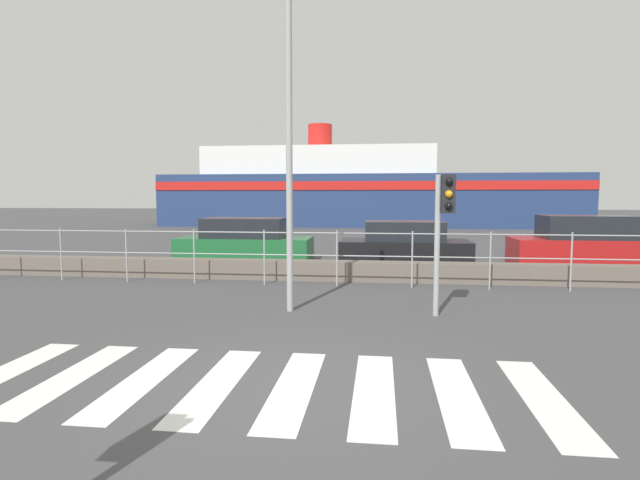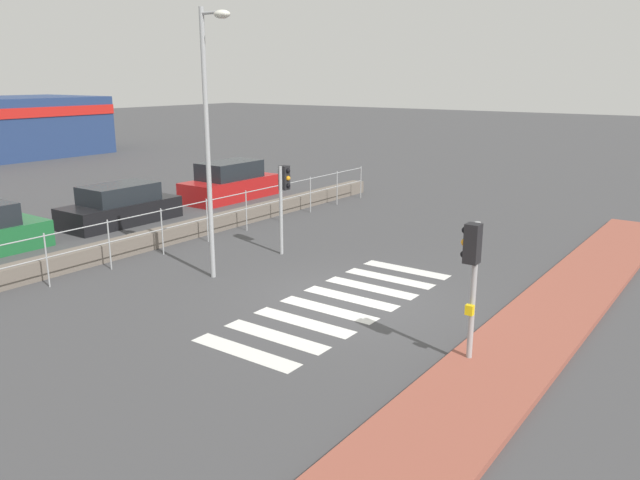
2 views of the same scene
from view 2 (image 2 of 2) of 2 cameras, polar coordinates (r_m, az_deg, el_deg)
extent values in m
plane|color=#424244|center=(14.42, 2.64, -5.42)|extent=(160.00, 160.00, 0.00)
cube|color=#934C3D|center=(12.79, 18.36, -8.60)|extent=(24.00, 1.80, 0.12)
cube|color=silver|center=(11.85, -6.90, -10.13)|extent=(0.45, 2.40, 0.01)
cube|color=silver|center=(12.46, -4.07, -8.76)|extent=(0.45, 2.40, 0.01)
cube|color=silver|center=(13.11, -1.53, -7.51)|extent=(0.45, 2.40, 0.01)
cube|color=silver|center=(13.78, 0.75, -6.36)|extent=(0.45, 2.40, 0.01)
cube|color=silver|center=(14.48, 2.81, -5.32)|extent=(0.45, 2.40, 0.01)
cube|color=silver|center=(15.20, 4.67, -4.36)|extent=(0.45, 2.40, 0.01)
cube|color=silver|center=(15.94, 6.35, -3.49)|extent=(0.45, 2.40, 0.01)
cube|color=silver|center=(16.69, 7.88, -2.70)|extent=(0.45, 2.40, 0.01)
cube|color=#6B6056|center=(19.11, -15.85, -0.14)|extent=(23.64, 0.55, 0.49)
cylinder|color=#9EA0A3|center=(18.21, -14.35, 2.60)|extent=(21.27, 0.03, 0.03)
cylinder|color=#9EA0A3|center=(18.33, -14.25, 0.95)|extent=(21.27, 0.03, 0.03)
cylinder|color=#9EA0A3|center=(16.39, -23.70, -1.72)|extent=(0.04, 0.04, 1.35)
cylinder|color=#9EA0A3|center=(17.30, -18.70, -0.42)|extent=(0.04, 0.04, 1.35)
cylinder|color=#9EA0A3|center=(18.34, -14.23, 0.74)|extent=(0.04, 0.04, 1.35)
cylinder|color=#9EA0A3|center=(19.49, -10.27, 1.77)|extent=(0.04, 0.04, 1.35)
cylinder|color=#9EA0A3|center=(20.73, -6.76, 2.68)|extent=(0.04, 0.04, 1.35)
cylinder|color=#9EA0A3|center=(22.04, -3.64, 3.47)|extent=(0.04, 0.04, 1.35)
cylinder|color=#9EA0A3|center=(23.41, -0.89, 4.16)|extent=(0.04, 0.04, 1.35)
cylinder|color=#9EA0A3|center=(24.83, 1.57, 4.77)|extent=(0.04, 0.04, 1.35)
cylinder|color=#9EA0A3|center=(26.29, 3.75, 5.30)|extent=(0.04, 0.04, 1.35)
cylinder|color=#9EA0A3|center=(11.17, 13.81, -4.88)|extent=(0.10, 0.10, 2.59)
cube|color=black|center=(10.74, 13.78, -0.32)|extent=(0.24, 0.24, 0.68)
sphere|color=black|center=(10.74, 13.16, 0.88)|extent=(0.13, 0.13, 0.13)
sphere|color=orange|center=(10.79, 13.09, -0.21)|extent=(0.13, 0.13, 0.13)
sphere|color=black|center=(10.84, 13.03, -1.28)|extent=(0.13, 0.13, 0.13)
cube|color=yellow|center=(11.15, 13.52, -6.24)|extent=(0.10, 0.14, 0.18)
cylinder|color=#9EA0A3|center=(17.74, -3.59, 2.67)|extent=(0.10, 0.10, 2.54)
cube|color=black|center=(17.70, -3.29, 5.71)|extent=(0.24, 0.24, 0.68)
sphere|color=black|center=(17.58, -2.94, 6.34)|extent=(0.13, 0.13, 0.13)
sphere|color=orange|center=(17.61, -2.94, 5.67)|extent=(0.13, 0.13, 0.13)
sphere|color=black|center=(17.65, -2.93, 4.99)|extent=(0.13, 0.13, 0.13)
cylinder|color=#9EA0A3|center=(15.51, -10.24, 8.18)|extent=(0.12, 0.12, 6.52)
cylinder|color=#9EA0A3|center=(15.24, -9.89, 19.80)|extent=(0.07, 0.65, 0.07)
ellipsoid|color=silver|center=(15.01, -8.95, 19.73)|extent=(0.32, 0.42, 0.19)
cube|color=black|center=(22.81, -17.77, 2.41)|extent=(4.10, 1.75, 0.75)
cube|color=#1E2328|center=(22.68, -17.90, 4.09)|extent=(2.46, 1.54, 0.61)
cube|color=#B21919|center=(26.35, -8.19, 4.67)|extent=(4.35, 1.73, 0.86)
cube|color=#1E2328|center=(26.22, -8.25, 6.36)|extent=(2.61, 1.52, 0.71)
camera|label=1|loc=(12.85, 26.05, 0.58)|focal=28.00mm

